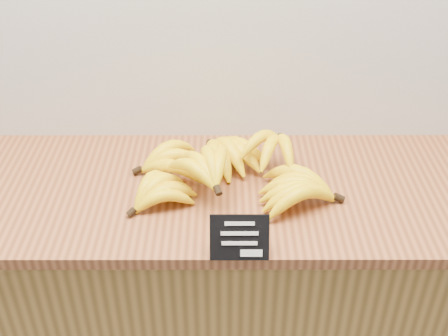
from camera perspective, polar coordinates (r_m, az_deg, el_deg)
counter at (r=1.76m, az=-0.00°, el=-14.47°), size 1.52×0.50×0.90m
counter_top at (r=1.45m, az=-0.00°, el=-2.30°), size 1.45×0.54×0.03m
chalkboard_sign at (r=1.21m, az=1.59°, el=-7.10°), size 0.13×0.04×0.10m
banana_pile at (r=1.42m, az=0.24°, el=0.02°), size 0.54×0.39×0.12m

